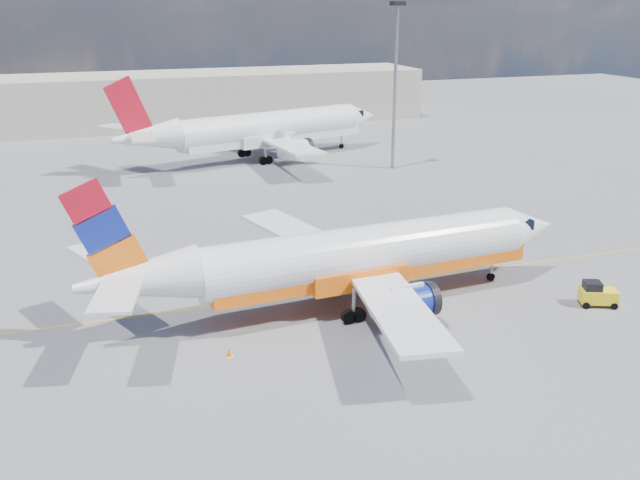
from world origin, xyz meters
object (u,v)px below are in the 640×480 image
object	(u,v)px
main_jet	(351,257)
second_jet	(261,130)
gse_tug	(597,294)
traffic_cone	(229,352)

from	to	relation	value
main_jet	second_jet	world-z (taller)	second_jet
gse_tug	main_jet	bearing A→B (deg)	-176.06
gse_tug	traffic_cone	world-z (taller)	gse_tug
second_jet	traffic_cone	bearing A→B (deg)	-122.30
main_jet	gse_tug	world-z (taller)	main_jet
second_jet	gse_tug	bearing A→B (deg)	-95.07
main_jet	gse_tug	size ratio (longest dim) A/B	12.81
traffic_cone	second_jet	bearing A→B (deg)	73.39
main_jet	gse_tug	distance (m)	16.31
second_jet	main_jet	bearing A→B (deg)	-112.99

